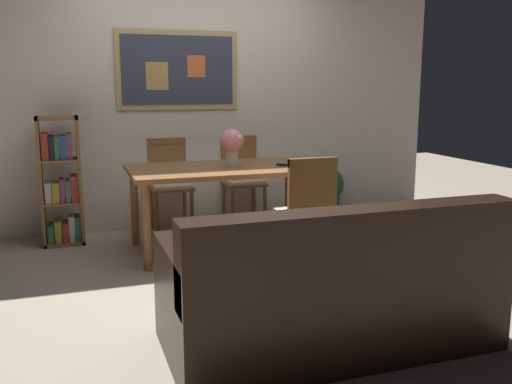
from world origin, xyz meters
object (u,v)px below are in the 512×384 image
object	(u,v)px
dining_chair_near_right	(306,205)
dining_chair_far_right	(241,173)
dining_chair_far_left	(169,176)
tv_remote	(286,165)
leather_couch	(332,293)
flower_vase	(232,143)
dining_table	(226,177)
bookshelf	(61,185)
potted_ivy	(327,191)

from	to	relation	value
dining_chair_near_right	dining_chair_far_right	world-z (taller)	same
dining_chair_far_left	tv_remote	xyz separation A→B (m)	(0.86, -0.95, 0.21)
dining_chair_far_left	leather_couch	size ratio (longest dim) A/B	0.51
dining_chair_near_right	leather_couch	size ratio (longest dim) A/B	0.51
leather_couch	dining_chair_far_left	bearing A→B (deg)	97.53
dining_chair_near_right	flower_vase	size ratio (longest dim) A/B	2.79
dining_table	dining_chair_far_right	world-z (taller)	dining_chair_far_right
dining_chair_near_right	bookshelf	world-z (taller)	bookshelf
bookshelf	flower_vase	bearing A→B (deg)	-23.31
dining_chair_far_left	dining_chair_near_right	xyz separation A→B (m)	(0.74, -1.68, 0.00)
leather_couch	bookshelf	size ratio (longest dim) A/B	1.55
bookshelf	potted_ivy	world-z (taller)	bookshelf
dining_table	bookshelf	size ratio (longest dim) A/B	1.43
potted_ivy	tv_remote	size ratio (longest dim) A/B	3.81
flower_vase	dining_chair_far_left	bearing A→B (deg)	116.84
dining_table	dining_chair_far_left	size ratio (longest dim) A/B	1.82
leather_couch	dining_chair_near_right	bearing A→B (deg)	72.73
dining_table	bookshelf	world-z (taller)	bookshelf
dining_chair_far_left	dining_chair_far_right	world-z (taller)	same
tv_remote	dining_table	bearing A→B (deg)	166.34
dining_chair_far_right	tv_remote	size ratio (longest dim) A/B	6.22
dining_chair_near_right	tv_remote	xyz separation A→B (m)	(0.12, 0.72, 0.21)
dining_table	dining_chair_far_right	size ratio (longest dim) A/B	1.82
dining_chair_near_right	dining_chair_far_right	bearing A→B (deg)	89.76
tv_remote	leather_couch	bearing A→B (deg)	-104.25
dining_table	dining_chair_near_right	xyz separation A→B (m)	(0.39, -0.85, -0.11)
leather_couch	potted_ivy	size ratio (longest dim) A/B	3.22
dining_table	leather_couch	bearing A→B (deg)	-89.20
dining_chair_near_right	tv_remote	bearing A→B (deg)	80.78
dining_table	potted_ivy	size ratio (longest dim) A/B	2.96
bookshelf	tv_remote	size ratio (longest dim) A/B	7.91
dining_table	bookshelf	xyz separation A→B (m)	(-1.36, 0.63, -0.11)
dining_chair_far_right	leather_couch	size ratio (longest dim) A/B	0.51
dining_chair_far_left	tv_remote	world-z (taller)	dining_chair_far_left
dining_chair_near_right	tv_remote	distance (m)	0.76
dining_chair_far_left	potted_ivy	distance (m)	1.71
dining_chair_far_left	potted_ivy	xyz separation A→B (m)	(1.69, -0.08, -0.23)
dining_chair_far_left	flower_vase	bearing A→B (deg)	-63.16
leather_couch	dining_chair_far_right	bearing A→B (deg)	82.57
potted_ivy	flower_vase	xyz separation A→B (m)	(-1.28, -0.74, 0.63)
dining_table	tv_remote	world-z (taller)	tv_remote
leather_couch	flower_vase	distance (m)	2.12
flower_vase	tv_remote	xyz separation A→B (m)	(0.44, -0.14, -0.19)
leather_couch	potted_ivy	world-z (taller)	leather_couch
potted_ivy	dining_table	bearing A→B (deg)	-150.85
leather_couch	bookshelf	world-z (taller)	bookshelf
flower_vase	leather_couch	bearing A→B (deg)	-91.06
leather_couch	potted_ivy	bearing A→B (deg)	64.59
dining_table	dining_chair_near_right	bearing A→B (deg)	-65.20
bookshelf	flower_vase	xyz separation A→B (m)	(1.43, -0.61, 0.39)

